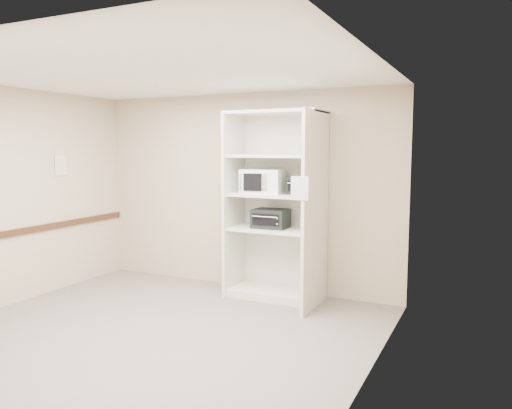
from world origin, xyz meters
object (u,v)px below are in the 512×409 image
at_px(shelving_unit, 279,212).
at_px(toaster_oven_upper, 304,186).
at_px(toaster_oven_lower, 271,219).
at_px(microwave, 263,181).

distance_m(shelving_unit, toaster_oven_upper, 0.48).
relative_size(shelving_unit, toaster_oven_lower, 5.49).
bearing_deg(microwave, toaster_oven_upper, 3.19).
height_order(microwave, toaster_oven_upper, microwave).
bearing_deg(shelving_unit, toaster_oven_lower, -167.09).
height_order(shelving_unit, toaster_oven_lower, shelving_unit).
bearing_deg(shelving_unit, toaster_oven_upper, 6.19).
xyz_separation_m(shelving_unit, toaster_oven_lower, (-0.10, -0.02, -0.09)).
bearing_deg(toaster_oven_lower, microwave, -159.24).
bearing_deg(microwave, shelving_unit, 9.80).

